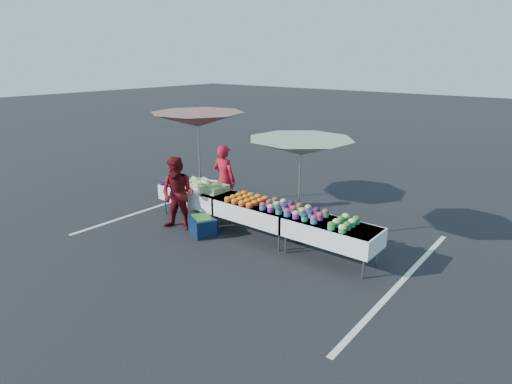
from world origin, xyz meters
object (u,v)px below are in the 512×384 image
Objects in this scene: table_right at (331,231)px; customer at (178,194)px; storage_bin at (202,225)px; umbrella_left at (198,120)px; umbrella_right at (301,148)px; table_left at (197,194)px; table_center at (256,211)px; vendor at (224,179)px.

customer is (-3.40, -0.75, 0.24)m from table_right.
customer is 2.21× the size of storage_bin.
umbrella_left is at bearing 100.38° from customer.
umbrella_left is at bearing 169.46° from table_right.
umbrella_right is at bearing 5.71° from customer.
umbrella_left is (-4.30, 0.80, 1.61)m from table_right.
umbrella_right is (2.61, 0.40, 1.40)m from table_left.
table_center is at bearing 180.00° from table_right.
umbrella_left reaches higher than customer.
umbrella_left reaches higher than table_right.
table_right is 0.70× the size of umbrella_right.
table_center is (1.80, 0.00, 0.00)m from table_left.
vendor is at bearing 168.45° from table_right.
table_left is at bearing 180.00° from table_right.
table_left is 1.00× the size of table_right.
customer is (-0.07, -1.43, -0.03)m from vendor.
vendor is 1.66m from umbrella_left.
table_left and table_center have the same top height.
table_left is 1.80m from table_center.
storage_bin is (0.82, -0.65, -0.38)m from table_left.
vendor is at bearing -7.04° from umbrella_left.
umbrella_right reaches higher than table_center.
table_left is 0.67× the size of umbrella_left.
umbrella_left reaches higher than table_left.
customer is 0.60× the size of umbrella_left.
table_center is 0.67× the size of umbrella_left.
table_center and table_right have the same top height.
vendor is at bearing 137.22° from storage_bin.
umbrella_left is at bearing 161.22° from storage_bin.
table_right is at bearing 0.00° from table_left.
table_center is 1.78m from customer.
table_right is 1.13× the size of customer.
umbrella_left is at bearing -9.12° from vendor.
customer is at bearing -59.86° from umbrella_left.
table_left is 1.93m from umbrella_left.
customer is at bearing -145.97° from storage_bin.
umbrella_left is (-2.50, 0.80, 1.61)m from table_center.
vendor reaches higher than table_right.
storage_bin is at bearing -149.66° from umbrella_right.
table_right is at bearing 38.03° from storage_bin.
vendor is 1.43m from customer.
table_center is 1.23m from storage_bin.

